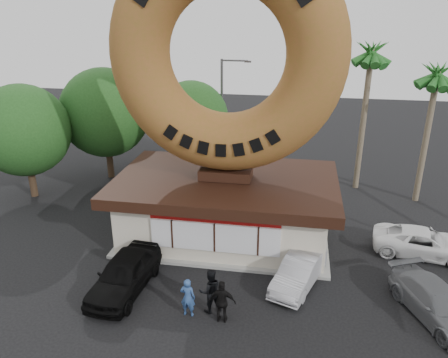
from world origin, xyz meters
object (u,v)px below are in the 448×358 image
Objects in this scene: car_white at (423,242)px; person_left at (188,297)px; person_center at (210,291)px; person_right at (222,302)px; donut_shop at (226,205)px; car_grey at (437,303)px; car_black at (124,274)px; giant_donut at (226,55)px; street_lamp at (224,110)px; car_silver at (299,272)px.

person_left is at bearing 130.16° from car_white.
car_white is (10.22, 6.38, -0.17)m from person_left.
person_center is 1.06× the size of person_right.
car_grey is at bearing -28.71° from donut_shop.
donut_shop reaches higher than car_black.
car_black is at bearing -122.39° from giant_donut.
street_lamp is 1.69× the size of car_white.
person_right reaches higher than car_white.
donut_shop is at bearing -83.42° from person_right.
street_lamp reaches higher than person_left.
person_right is at bearing -80.29° from street_lamp.
person_left is 1.40m from person_right.
person_center reaches higher than car_white.
person_center is at bearing -125.78° from car_silver.
donut_shop is at bearing 127.90° from car_grey.
giant_donut is 6.66× the size of person_left.
car_black is at bearing -35.91° from person_center.
giant_donut is at bearing -110.90° from person_center.
person_left is 12.05m from car_white.
donut_shop is at bearing -90.00° from giant_donut.
car_grey is at bearing -28.79° from giant_donut.
person_right reaches higher than car_black.
car_black is (-3.45, -5.45, -8.53)m from giant_donut.
car_black is (-1.60, -15.45, -3.69)m from street_lamp.
donut_shop is 10.56m from car_grey.
person_center is at bearing -85.96° from donut_shop.
person_right reaches higher than person_left.
car_grey is (8.20, 1.66, -0.24)m from person_right.
street_lamp is at bearing 102.92° from car_grey.
donut_shop is 5.54m from car_silver.
person_left is 0.35× the size of car_white.
giant_donut is 2.38× the size of car_black.
donut_shop reaches higher than person_center.
giant_donut reaches higher than person_left.
person_right is at bearing -81.48° from giant_donut.
donut_shop is 1.01× the size of giant_donut.
car_silver is at bearing 129.30° from car_white.
person_center is at bearing -150.70° from person_left.
car_white is (9.83, -0.21, -8.66)m from giant_donut.
car_silver is (4.25, 2.78, -0.18)m from person_left.
car_silver is 5.48m from car_grey.
donut_shop is 6.24× the size of person_right.
car_silver is at bearing -143.13° from person_left.
giant_donut reaches higher than donut_shop.
person_center reaches higher than car_silver.
person_left is 0.36× the size of car_black.
car_white is at bearing -172.43° from person_center.
giant_donut is at bearing 154.84° from car_silver.
car_black is at bearing -95.91° from street_lamp.
street_lamp is 19.08m from car_grey.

